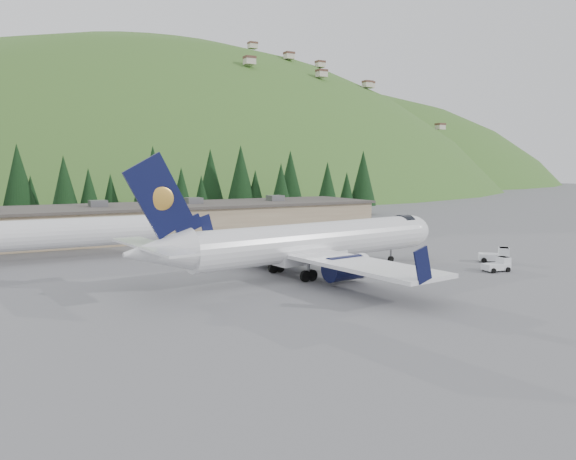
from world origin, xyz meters
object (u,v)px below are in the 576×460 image
Objects in this scene: baggage_tug_b at (496,256)px; terminal_building at (164,220)px; airliner at (307,243)px; second_airliner at (36,234)px; ramp_worker at (425,254)px; baggage_tug_a at (498,265)px.

terminal_building reaches higher than baggage_tug_b.
airliner is 23.79m from baggage_tug_b.
second_airliner reaches higher than baggage_tug_b.
ramp_worker is (20.29, -37.90, -1.75)m from terminal_building.
second_airliner is at bearing 129.93° from airliner.
terminal_building is at bearing 124.70° from baggage_tug_a.
baggage_tug_a is 51.70m from terminal_building.
airliner is at bearing -84.12° from terminal_building.
airliner is 20.80m from baggage_tug_a.
airliner is 21.46× the size of ramp_worker.
baggage_tug_b is at bearing -17.42° from airliner.
terminal_building is 43.03m from ramp_worker.
terminal_building is at bearing 38.78° from second_airliner.
baggage_tug_b reaches higher than ramp_worker.
terminal_building is at bearing 166.59° from baggage_tug_b.
baggage_tug_b is 8.22m from ramp_worker.
baggage_tug_b is at bearing 104.22° from ramp_worker.
baggage_tug_a is 8.81m from ramp_worker.
baggage_tug_b is (47.11, -26.34, -2.53)m from second_airliner.
ramp_worker is (-6.92, 4.43, 0.08)m from baggage_tug_b.
baggage_tug_a is at bearing 63.89° from ramp_worker.
ramp_worker is at bearing 115.44° from baggage_tug_a.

